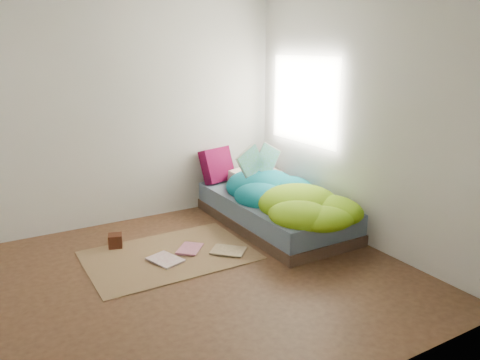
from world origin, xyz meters
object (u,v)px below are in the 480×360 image
Objects in this scene: bed at (274,211)px; wooden_box at (115,241)px; floor_book_a at (156,264)px; pillow_magenta at (217,165)px; open_book at (260,152)px; floor_book_b at (180,248)px.

wooden_box is (-1.78, 0.29, -0.09)m from bed.
bed is 14.67× the size of wooden_box.
wooden_box is 0.65m from floor_book_a.
pillow_magenta is (-0.26, 0.91, 0.39)m from bed.
bed is 1.02m from pillow_magenta.
open_book is at bearing -2.27° from wooden_box.
pillow_magenta is 1.88m from floor_book_a.
bed is at bearing 48.17° from floor_book_b.
open_book is 1.80m from floor_book_a.
wooden_box is at bearing 171.51° from open_book.
pillow_magenta reaches higher than bed.
floor_book_b is (-1.16, -0.32, -0.81)m from open_book.
pillow_magenta is 3.15× the size of wooden_box.
open_book reaches higher than pillow_magenta.
bed reaches higher than wooden_box.
open_book is at bearing 1.53° from floor_book_a.
open_book is 1.87m from wooden_box.
wooden_box is (-1.52, -0.62, -0.47)m from pillow_magenta.
bed is 0.71m from open_book.
pillow_magenta reaches higher than wooden_box.
floor_book_b is at bearing -150.71° from pillow_magenta.
wooden_box reaches higher than floor_book_a.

